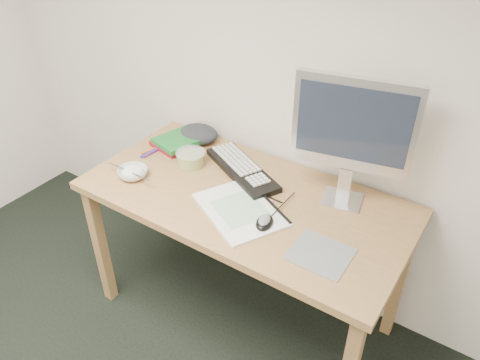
% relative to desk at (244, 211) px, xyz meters
% --- Properties ---
extents(desk, '(1.40, 0.70, 0.75)m').
position_rel_desk_xyz_m(desk, '(0.00, 0.00, 0.00)').
color(desk, '#AA7A4E').
rests_on(desk, ground).
extents(mousepad, '(0.21, 0.20, 0.00)m').
position_rel_desk_xyz_m(mousepad, '(0.43, -0.15, 0.08)').
color(mousepad, gray).
rests_on(mousepad, desk).
extents(sketchpad, '(0.45, 0.41, 0.01)m').
position_rel_desk_xyz_m(sketchpad, '(0.04, -0.10, 0.09)').
color(sketchpad, silver).
rests_on(sketchpad, desk).
extents(keyboard, '(0.47, 0.33, 0.03)m').
position_rel_desk_xyz_m(keyboard, '(-0.11, 0.15, 0.10)').
color(keyboard, black).
rests_on(keyboard, desk).
extents(monitor, '(0.47, 0.17, 0.55)m').
position_rel_desk_xyz_m(monitor, '(0.36, 0.20, 0.42)').
color(monitor, silver).
rests_on(monitor, desk).
extents(mouse, '(0.09, 0.12, 0.04)m').
position_rel_desk_xyz_m(mouse, '(0.17, -0.12, 0.11)').
color(mouse, black).
rests_on(mouse, sketchpad).
extents(rice_bowl, '(0.16, 0.16, 0.04)m').
position_rel_desk_xyz_m(rice_bowl, '(-0.49, -0.16, 0.10)').
color(rice_bowl, white).
rests_on(rice_bowl, desk).
extents(chopsticks, '(0.26, 0.03, 0.02)m').
position_rel_desk_xyz_m(chopsticks, '(-0.49, -0.19, 0.13)').
color(chopsticks, '#BABABC').
rests_on(chopsticks, rice_bowl).
extents(fruit_tub, '(0.17, 0.17, 0.07)m').
position_rel_desk_xyz_m(fruit_tub, '(-0.34, 0.07, 0.12)').
color(fruit_tub, '#CCC948').
rests_on(fruit_tub, desk).
extents(book_red, '(0.23, 0.28, 0.02)m').
position_rel_desk_xyz_m(book_red, '(-0.51, 0.19, 0.09)').
color(book_red, maroon).
rests_on(book_red, desk).
extents(book_green, '(0.23, 0.28, 0.02)m').
position_rel_desk_xyz_m(book_green, '(-0.49, 0.18, 0.12)').
color(book_green, '#1C702C').
rests_on(book_green, book_red).
extents(cloth_lump, '(0.18, 0.16, 0.07)m').
position_rel_desk_xyz_m(cloth_lump, '(-0.45, 0.27, 0.12)').
color(cloth_lump, '#23262A').
rests_on(cloth_lump, desk).
extents(pencil_pink, '(0.19, 0.02, 0.01)m').
position_rel_desk_xyz_m(pencil_pink, '(0.03, 0.03, 0.09)').
color(pencil_pink, pink).
rests_on(pencil_pink, desk).
extents(pencil_tan, '(0.12, 0.15, 0.01)m').
position_rel_desk_xyz_m(pencil_tan, '(0.08, -0.01, 0.09)').
color(pencil_tan, tan).
rests_on(pencil_tan, desk).
extents(pencil_black, '(0.17, 0.02, 0.01)m').
position_rel_desk_xyz_m(pencil_black, '(0.08, 0.05, 0.09)').
color(pencil_black, black).
rests_on(pencil_black, desk).
extents(marker_blue, '(0.02, 0.13, 0.01)m').
position_rel_desk_xyz_m(marker_blue, '(-0.57, 0.04, 0.09)').
color(marker_blue, navy).
rests_on(marker_blue, desk).
extents(marker_orange, '(0.06, 0.12, 0.01)m').
position_rel_desk_xyz_m(marker_orange, '(-0.58, 0.06, 0.09)').
color(marker_orange, orange).
rests_on(marker_orange, desk).
extents(marker_purple, '(0.03, 0.14, 0.01)m').
position_rel_desk_xyz_m(marker_purple, '(-0.56, 0.05, 0.09)').
color(marker_purple, '#5C2383').
rests_on(marker_purple, desk).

